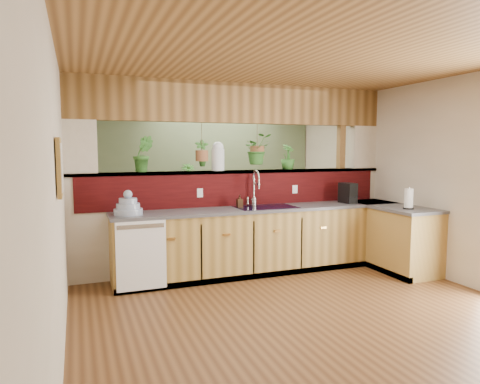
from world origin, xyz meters
name	(u,v)px	position (x,y,z in m)	size (l,w,h in m)	color
ground	(280,296)	(0.00, 0.00, 0.00)	(4.60, 7.00, 0.01)	#58361B
ceiling	(283,66)	(0.00, 0.00, 2.60)	(4.60, 7.00, 0.01)	brown
wall_back	(198,170)	(0.00, 3.50, 1.30)	(4.60, 0.02, 2.60)	beige
wall_left	(60,191)	(-2.30, 0.00, 1.30)	(0.02, 7.00, 2.60)	beige
wall_right	(438,179)	(2.30, 0.00, 1.30)	(0.02, 7.00, 2.60)	beige
pass_through_partition	(241,184)	(0.03, 1.35, 1.19)	(4.60, 0.21, 2.60)	beige
pass_through_ledge	(239,172)	(0.00, 1.35, 1.37)	(4.60, 0.21, 0.04)	brown
header_beam	(239,103)	(0.00, 1.35, 2.33)	(4.60, 0.15, 0.55)	brown
sage_backwall	(199,170)	(0.00, 3.48, 1.30)	(4.55, 0.02, 2.55)	#61744F
countertop	(307,238)	(0.84, 0.87, 0.45)	(4.14, 1.52, 0.90)	olive
dishwasher	(141,255)	(-1.48, 0.66, 0.46)	(0.58, 0.03, 0.82)	white
navy_sink	(266,213)	(0.25, 0.98, 0.82)	(0.82, 0.50, 0.18)	black
framed_print	(60,168)	(-2.27, -0.80, 1.55)	(0.04, 0.35, 0.45)	olive
faucet	(255,187)	(0.16, 1.13, 1.17)	(0.22, 0.22, 0.51)	#B7B7B2
dish_stack	(128,207)	(-1.59, 0.93, 0.99)	(0.34, 0.34, 0.30)	#8693AD
soap_dispenser	(240,201)	(-0.09, 1.08, 0.98)	(0.08, 0.08, 0.17)	#352113
coffee_maker	(348,194)	(1.56, 0.94, 1.04)	(0.16, 0.27, 0.30)	black
paper_towel	(409,199)	(1.94, 0.13, 1.03)	(0.14, 0.14, 0.29)	black
glass_jar	(218,156)	(-0.31, 1.35, 1.59)	(0.18, 0.18, 0.40)	silver
ledge_plant_left	(143,154)	(-1.33, 1.35, 1.63)	(0.26, 0.21, 0.47)	#2C6322
ledge_plant_right	(288,157)	(0.78, 1.35, 1.58)	(0.21, 0.21, 0.37)	#2C6322
hanging_plant_a	(202,144)	(-0.54, 1.35, 1.75)	(0.22, 0.18, 0.52)	brown
hanging_plant_b	(257,136)	(0.28, 1.35, 1.88)	(0.39, 0.34, 0.56)	brown
shelving_console	(167,216)	(-0.66, 3.25, 0.50)	(1.44, 0.38, 0.96)	black
shelf_plant_a	(141,178)	(-1.10, 3.25, 1.18)	(0.21, 0.14, 0.40)	#2C6322
shelf_plant_b	(188,176)	(-0.27, 3.25, 1.20)	(0.25, 0.25, 0.45)	#2C6322
floor_plant	(281,224)	(1.13, 2.25, 0.40)	(0.72, 0.63, 0.81)	#2C6322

